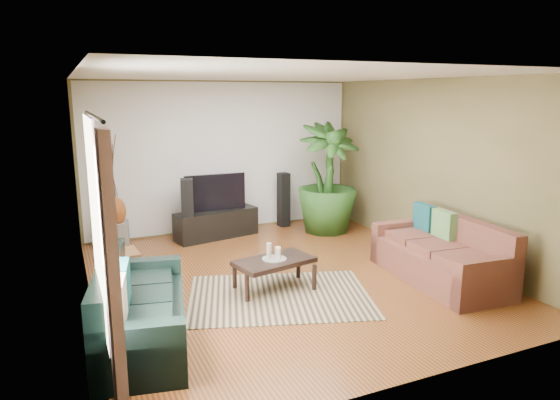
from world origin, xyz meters
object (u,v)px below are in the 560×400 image
television (215,192)px  potted_plant (327,178)px  sofa_left (143,303)px  pedestal (116,234)px  side_table (121,270)px  coffee_table (274,274)px  sofa_right (439,250)px  speaker_right (284,200)px  vase (115,212)px  speaker_left (188,212)px  tv_stand (216,224)px

television → potted_plant: potted_plant is taller
sofa_left → pedestal: sofa_left is taller
side_table → coffee_table: bearing=-25.9°
sofa_left → pedestal: size_ratio=4.81×
potted_plant → television: bearing=167.2°
coffee_table → sofa_right: bearing=-27.6°
coffee_table → speaker_right: 3.17m
pedestal → vase: 0.37m
sofa_left → vase: bearing=9.6°
speaker_right → pedestal: 3.06m
coffee_table → speaker_right: bearing=51.2°
speaker_left → pedestal: bearing=172.6°
television → side_table: television is taller
pedestal → vase: bearing=0.0°
pedestal → speaker_left: bearing=-20.6°
television → side_table: 2.57m
television → pedestal: (-1.65, 0.21, -0.61)m
television → vase: (-1.65, 0.21, -0.23)m
tv_stand → television: (0.00, 0.02, 0.56)m
coffee_table → television: bearing=77.4°
speaker_left → side_table: speaker_left is taller
speaker_right → tv_stand: bearing=-175.4°
speaker_right → sofa_left: bearing=-136.4°
pedestal → side_table: 1.96m
speaker_right → vase: speaker_right is taller
vase → speaker_left: bearing=-20.6°
tv_stand → speaker_right: size_ratio=1.43×
speaker_left → vase: 1.19m
sofa_left → side_table: size_ratio=3.90×
sofa_right → side_table: 4.21m
sofa_right → speaker_right: 3.49m
speaker_left → pedestal: speaker_left is taller
speaker_right → side_table: bearing=-153.4°
vase → coffee_table: bearing=-59.9°
sofa_right → vase: (-3.79, 3.41, 0.14)m
sofa_right → tv_stand: sofa_right is taller
sofa_left → side_table: (-0.04, 1.61, -0.18)m
vase → sofa_left: bearing=-91.9°
tv_stand → television: 0.56m
speaker_left → coffee_table: bearing=-64.5°
speaker_left → vase: speaker_left is taller
vase → side_table: (-0.15, -1.96, -0.33)m
vase → sofa_right: bearing=-42.0°
tv_stand → speaker_left: size_ratio=1.32×
speaker_right → potted_plant: 0.98m
television → vase: television is taller
tv_stand → television: size_ratio=1.36×
sofa_left → side_table: bearing=12.7°
sofa_left → potted_plant: 4.76m
potted_plant → pedestal: 3.75m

